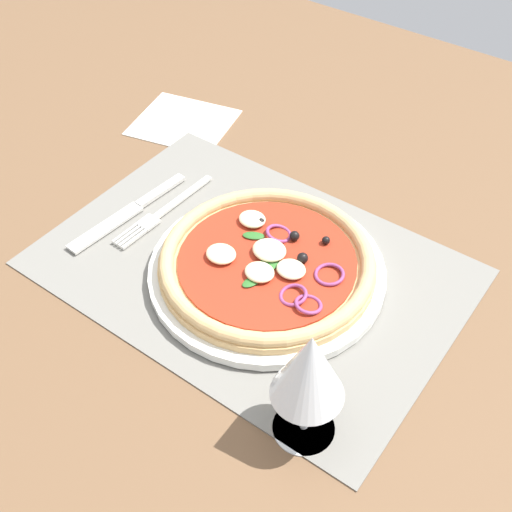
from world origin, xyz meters
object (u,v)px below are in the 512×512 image
object	(u,v)px
knife	(128,212)
wine_glass	(309,370)
plate	(269,268)
pizza	(269,259)
napkin	(183,122)
fork	(161,213)

from	to	relation	value
knife	wine_glass	world-z (taller)	wine_glass
knife	wine_glass	xyz separation A→B (cm)	(-37.16, 13.17, 9.49)
knife	plate	bearing A→B (deg)	101.02
pizza	napkin	distance (cm)	36.10
fork	napkin	xyz separation A→B (cm)	(12.38, -19.13, -0.44)
napkin	fork	bearing A→B (deg)	122.91
fork	knife	distance (cm)	4.42
knife	wine_glass	distance (cm)	40.55
plate	napkin	world-z (taller)	plate
pizza	knife	size ratio (longest dim) A/B	1.33
knife	napkin	world-z (taller)	knife
knife	napkin	bearing A→B (deg)	-153.36
plate	knife	bearing A→B (deg)	6.33
fork	wine_glass	world-z (taller)	wine_glass
fork	wine_glass	xyz separation A→B (cm)	(-33.47, 15.61, 9.52)
pizza	wine_glass	distance (cm)	23.13
wine_glass	knife	bearing A→B (deg)	-19.52
fork	wine_glass	distance (cm)	38.14
pizza	plate	bearing A→B (deg)	-49.34
pizza	fork	size ratio (longest dim) A/B	1.48
napkin	plate	bearing A→B (deg)	147.86
pizza	fork	bearing A→B (deg)	-0.10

